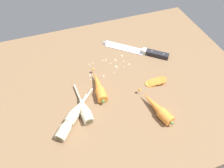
{
  "coord_description": "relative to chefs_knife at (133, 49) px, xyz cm",
  "views": [
    {
      "loc": [
        -18.49,
        -55.06,
        68.46
      ],
      "look_at": [
        0.0,
        -2.0,
        1.5
      ],
      "focal_mm": 33.28,
      "sensor_mm": 36.0,
      "label": 1
    }
  ],
  "objects": [
    {
      "name": "whole_carrot",
      "position": [
        -23.33,
        -18.9,
        1.45
      ],
      "size": [
        4.91,
        19.06,
        4.2
      ],
      "color": "orange",
      "rests_on": "ground_plane"
    },
    {
      "name": "whole_carrot_second",
      "position": [
        -5.26,
        -36.25,
        1.45
      ],
      "size": [
        7.96,
        19.13,
        4.2
      ],
      "color": "orange",
      "rests_on": "ground_plane"
    },
    {
      "name": "mince_crumbs",
      "position": [
        -12.85,
        -6.37,
        -0.29
      ],
      "size": [
        20.25,
        10.69,
        0.89
      ],
      "color": "silver",
      "rests_on": "ground_plane"
    },
    {
      "name": "carrot_slice_stack",
      "position": [
        0.85,
        -23.25,
        0.3
      ],
      "size": [
        9.11,
        4.68,
        2.98
      ],
      "color": "orange",
      "rests_on": "ground_plane"
    },
    {
      "name": "chefs_knife",
      "position": [
        0.0,
        0.0,
        0.0
      ],
      "size": [
        28.8,
        24.83,
        4.18
      ],
      "color": "silver",
      "rests_on": "ground_plane"
    },
    {
      "name": "parsnip_mid_right",
      "position": [
        -38.36,
        -31.14,
        1.33
      ],
      "size": [
        15.53,
        17.66,
        4.0
      ],
      "color": "beige",
      "rests_on": "ground_plane"
    },
    {
      "name": "parsnip_mid_left",
      "position": [
        -31.69,
        -27.03,
        1.33
      ],
      "size": [
        4.77,
        19.85,
        4.0
      ],
      "color": "beige",
      "rests_on": "ground_plane"
    },
    {
      "name": "parsnip_front",
      "position": [
        -34.49,
        -26.93,
        1.33
      ],
      "size": [
        14.19,
        14.72,
        4.0
      ],
      "color": "beige",
      "rests_on": "ground_plane"
    },
    {
      "name": "ground_plane",
      "position": [
        -17.47,
        -16.7,
        -2.65
      ],
      "size": [
        120.0,
        90.0,
        4.0
      ],
      "primitive_type": "cube",
      "color": "brown"
    }
  ]
}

